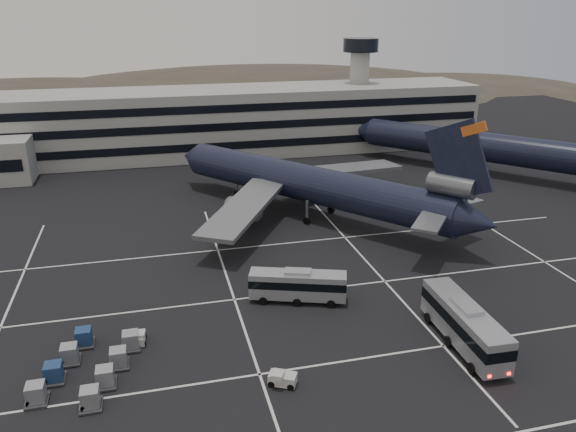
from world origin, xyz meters
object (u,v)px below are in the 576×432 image
object	(u,v)px
bus_far	(298,284)
tug_a	(139,338)
bus_near	(464,323)
uld_cluster	(87,365)
trijet_main	(312,184)

from	to	relation	value
bus_far	tug_a	xyz separation A→B (m)	(-17.02, -4.27, -1.48)
bus_near	tug_a	xyz separation A→B (m)	(-30.10, 7.93, -1.88)
bus_near	uld_cluster	world-z (taller)	bus_near
bus_near	trijet_main	bearing A→B (deg)	98.12
uld_cluster	trijet_main	bearing A→B (deg)	47.59
tug_a	uld_cluster	xyz separation A→B (m)	(-4.49, -3.82, 0.28)
tug_a	trijet_main	bearing A→B (deg)	53.02
trijet_main	uld_cluster	size ratio (longest dim) A/B	4.04
trijet_main	bus_near	size ratio (longest dim) A/B	3.84
bus_far	bus_near	bearing A→B (deg)	-113.58
trijet_main	tug_a	world-z (taller)	trijet_main
tug_a	uld_cluster	world-z (taller)	uld_cluster
bus_near	bus_far	world-z (taller)	bus_near
bus_far	trijet_main	bearing A→B (deg)	-0.26
bus_near	uld_cluster	size ratio (longest dim) A/B	1.05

